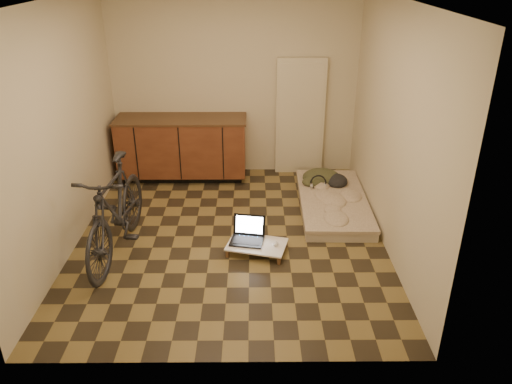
{
  "coord_description": "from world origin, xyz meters",
  "views": [
    {
      "loc": [
        0.26,
        -5.05,
        2.99
      ],
      "look_at": [
        0.3,
        0.05,
        0.55
      ],
      "focal_mm": 35.0,
      "sensor_mm": 36.0,
      "label": 1
    }
  ],
  "objects_px": {
    "futon": "(333,202)",
    "lap_desk": "(257,245)",
    "bicycle": "(115,205)",
    "laptop": "(248,235)"
  },
  "relations": [
    {
      "from": "bicycle",
      "to": "futon",
      "type": "relative_size",
      "value": 1.01
    },
    {
      "from": "bicycle",
      "to": "laptop",
      "type": "bearing_deg",
      "value": 8.51
    },
    {
      "from": "bicycle",
      "to": "lap_desk",
      "type": "xyz_separation_m",
      "value": [
        1.5,
        0.0,
        -0.49
      ]
    },
    {
      "from": "futon",
      "to": "lap_desk",
      "type": "xyz_separation_m",
      "value": [
        -1.0,
        -1.06,
        0.02
      ]
    },
    {
      "from": "bicycle",
      "to": "lap_desk",
      "type": "distance_m",
      "value": 1.58
    },
    {
      "from": "laptop",
      "to": "lap_desk",
      "type": "bearing_deg",
      "value": -32.7
    },
    {
      "from": "lap_desk",
      "to": "laptop",
      "type": "xyz_separation_m",
      "value": [
        -0.1,
        0.09,
        0.06
      ]
    },
    {
      "from": "lap_desk",
      "to": "futon",
      "type": "bearing_deg",
      "value": 61.47
    },
    {
      "from": "futon",
      "to": "lap_desk",
      "type": "height_order",
      "value": "futon"
    },
    {
      "from": "futon",
      "to": "bicycle",
      "type": "bearing_deg",
      "value": -155.64
    }
  ]
}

